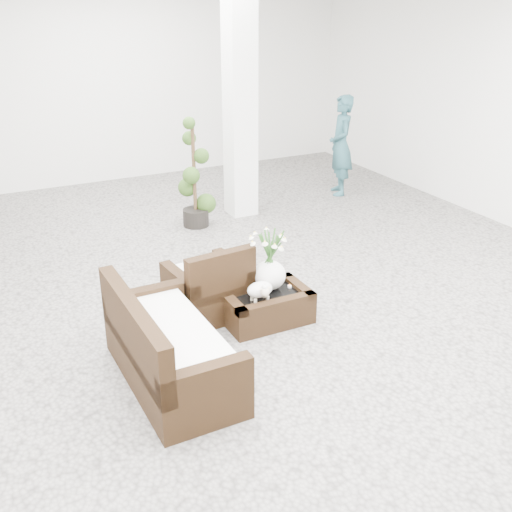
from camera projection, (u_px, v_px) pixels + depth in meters
name	position (u px, v px, depth m)	size (l,w,h in m)	color
ground	(252.00, 303.00, 6.95)	(11.00, 11.00, 0.00)	gray
column	(240.00, 100.00, 9.04)	(0.40, 0.40, 3.50)	white
coffee_table	(266.00, 307.00, 6.54)	(0.90, 0.60, 0.31)	black
sheep_figurine	(260.00, 291.00, 6.30)	(0.28, 0.23, 0.21)	white
planter_narcissus	(270.00, 254.00, 6.44)	(0.44, 0.44, 0.80)	white
tealight	(290.00, 286.00, 6.61)	(0.04, 0.04, 0.03)	white
armchair	(207.00, 279.00, 6.59)	(0.77, 0.74, 0.82)	black
loveseat	(172.00, 338.00, 5.42)	(1.64, 0.79, 0.87)	black
topiary	(194.00, 174.00, 8.90)	(0.42, 0.42, 1.59)	#274315
shopper	(341.00, 146.00, 10.31)	(0.61, 0.40, 1.66)	#28515A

